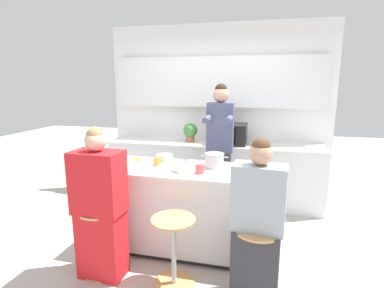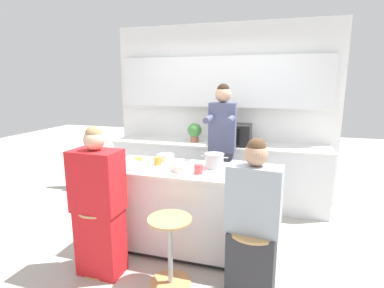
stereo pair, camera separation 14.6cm
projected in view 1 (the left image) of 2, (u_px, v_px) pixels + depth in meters
The scene contains 19 objects.
ground_plane at pixel (190, 248), 3.35m from camera, with size 16.00×16.00×0.00m, color #B2ADA3.
wall_back at pixel (217, 100), 4.68m from camera, with size 3.47×0.22×2.70m.
back_counter at pixel (213, 172), 4.62m from camera, with size 3.23×0.62×0.92m.
kitchen_island at pixel (190, 209), 3.26m from camera, with size 1.82×0.72×0.93m.
bar_stool_leftmost at pixel (102, 237), 2.87m from camera, with size 0.40×0.40×0.65m.
bar_stool_center at pixel (174, 247), 2.68m from camera, with size 0.40×0.40×0.65m.
bar_stool_rightmost at pixel (256, 260), 2.50m from camera, with size 0.40×0.40×0.65m.
person_cooking at pixel (220, 155), 3.78m from camera, with size 0.35×0.57×1.81m.
person_wrapped_blanket at pixel (100, 208), 2.76m from camera, with size 0.46×0.30×1.44m.
person_seated_near at pixel (257, 230), 2.44m from camera, with size 0.44×0.30×1.41m.
cooking_pot at pixel (214, 160), 3.18m from camera, with size 0.30×0.21×0.16m.
fruit_bowl at pixel (182, 168), 3.06m from camera, with size 0.18×0.18×0.08m.
mixing_bowl_steel at pixel (164, 158), 3.46m from camera, with size 0.20×0.20×0.07m.
coffee_cup_near at pixel (157, 161), 3.28m from camera, with size 0.11×0.08×0.09m.
coffee_cup_far at pixel (200, 169), 2.98m from camera, with size 0.12×0.09×0.09m.
banana_bunch at pixel (137, 159), 3.47m from camera, with size 0.14×0.10×0.05m.
juice_carton at pixel (120, 162), 3.06m from camera, with size 0.08×0.08×0.20m.
microwave at pixel (230, 134), 4.40m from camera, with size 0.49×0.39×0.30m.
potted_plant at pixel (190, 131), 4.57m from camera, with size 0.22×0.22×0.29m.
Camera 1 is at (0.74, -2.95, 1.82)m, focal length 28.00 mm.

